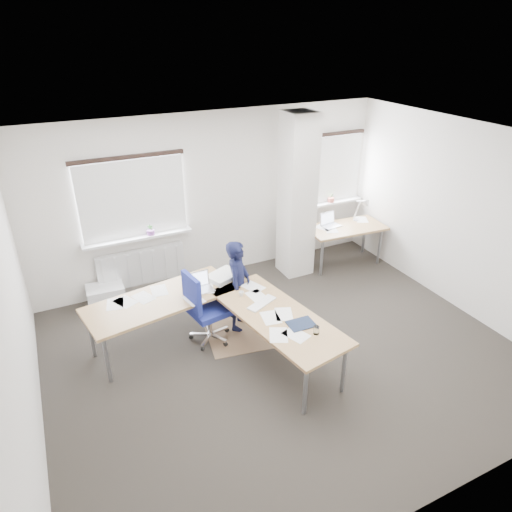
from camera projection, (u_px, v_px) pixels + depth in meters
name	position (u px, v px, depth m)	size (l,w,h in m)	color
ground	(283.00, 352.00, 6.16)	(6.00, 6.00, 0.00)	black
room_shell	(282.00, 219.00, 5.81)	(6.04, 5.04, 2.82)	beige
floor_mat	(249.00, 329.00, 6.63)	(1.23, 1.04, 0.01)	brown
white_crate	(106.00, 296.00, 7.14)	(0.56, 0.39, 0.33)	white
desk_main	(221.00, 307.00, 5.90)	(2.82, 2.63, 0.96)	#91653E
desk_side	(346.00, 229.00, 8.18)	(1.45, 0.80, 1.22)	#91653E
task_chair	(207.00, 322.00, 6.27)	(0.61, 0.60, 1.10)	navy
person	(238.00, 285.00, 6.41)	(0.50, 0.33, 1.36)	black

